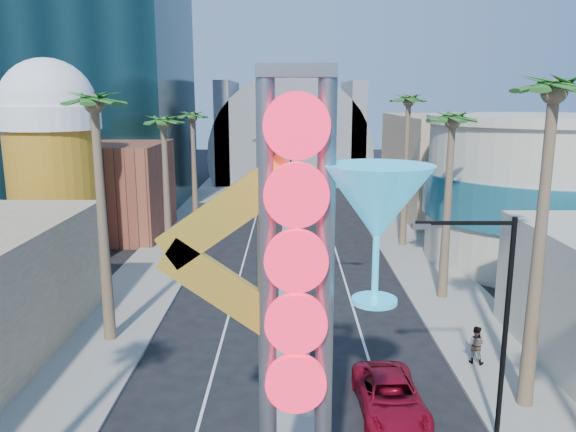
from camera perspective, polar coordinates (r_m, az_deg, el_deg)
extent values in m
cube|color=gray|center=(47.29, -11.29, -2.63)|extent=(5.00, 100.00, 0.15)
cube|color=gray|center=(47.36, 11.90, -2.64)|extent=(5.00, 100.00, 0.15)
cube|color=gray|center=(49.27, 0.30, -1.81)|extent=(1.60, 84.00, 0.15)
cube|color=brown|center=(51.00, -18.00, 2.58)|extent=(10.00, 10.00, 8.00)
cube|color=tan|center=(60.45, 15.68, 5.06)|extent=(10.00, 20.00, 10.00)
cylinder|color=#A87316|center=(43.79, -22.51, 2.11)|extent=(6.40, 6.40, 10.00)
cylinder|color=white|center=(43.28, -23.09, 9.16)|extent=(7.00, 7.00, 1.60)
sphere|color=white|center=(43.26, -23.18, 10.22)|extent=(6.60, 6.60, 6.60)
cylinder|color=#B3AC98|center=(44.32, 24.32, 2.06)|extent=(16.00, 16.00, 10.00)
cylinder|color=teal|center=(44.32, 24.32, 2.06)|extent=(16.60, 16.60, 3.00)
cylinder|color=#B3AC98|center=(43.82, 24.92, 8.90)|extent=(16.60, 16.60, 0.60)
cylinder|color=slate|center=(82.22, 0.23, 6.52)|extent=(22.00, 16.00, 22.00)
cube|color=slate|center=(82.47, -6.11, 8.56)|extent=(2.00, 16.00, 14.00)
cube|color=slate|center=(82.50, 6.56, 8.56)|extent=(2.00, 16.00, 14.00)
cylinder|color=slate|center=(13.92, -2.13, -10.49)|extent=(0.44, 0.44, 12.00)
cylinder|color=slate|center=(13.93, 3.73, -10.48)|extent=(0.44, 0.44, 12.00)
cube|color=slate|center=(12.86, 0.88, 14.57)|extent=(1.80, 0.50, 0.30)
cylinder|color=red|center=(12.52, 0.88, 9.15)|extent=(1.50, 0.25, 1.50)
cylinder|color=red|center=(12.69, 0.86, 2.14)|extent=(1.50, 0.25, 1.50)
cylinder|color=red|center=(13.04, 0.84, -4.58)|extent=(1.50, 0.25, 1.50)
cylinder|color=red|center=(13.57, 0.82, -10.87)|extent=(1.50, 0.25, 1.50)
cylinder|color=red|center=(14.24, 0.80, -16.63)|extent=(1.50, 0.25, 1.50)
cube|color=yellow|center=(13.19, -6.13, 0.46)|extent=(3.47, 0.25, 2.80)
cube|color=yellow|center=(13.73, -5.94, -7.74)|extent=(3.47, 0.25, 2.80)
cone|color=#29B9ED|center=(13.24, 9.09, 1.30)|extent=(2.60, 2.60, 1.80)
cylinder|color=#29B9ED|center=(13.62, 8.87, -5.32)|extent=(0.16, 0.16, 1.60)
cylinder|color=#29B9ED|center=(13.88, 8.76, -8.48)|extent=(1.10, 1.10, 0.12)
cylinder|color=black|center=(30.86, 0.42, -2.70)|extent=(0.18, 0.18, 8.00)
cube|color=black|center=(30.18, 3.86, 4.30)|extent=(3.60, 0.12, 0.12)
cube|color=slate|center=(30.34, 6.88, 4.09)|extent=(0.60, 0.25, 0.18)
cylinder|color=black|center=(54.42, 0.28, 3.72)|extent=(0.18, 0.18, 8.00)
cube|color=black|center=(54.02, -1.64, 7.71)|extent=(3.60, 0.12, 0.12)
cube|color=slate|center=(54.10, -3.35, 7.60)|extent=(0.60, 0.25, 0.18)
cylinder|color=black|center=(20.83, 21.21, -10.92)|extent=(0.18, 0.18, 8.00)
cube|color=black|center=(19.18, 17.54, -0.68)|extent=(3.24, 0.12, 0.12)
cube|color=slate|center=(18.82, 13.34, -0.99)|extent=(0.60, 0.25, 0.18)
cylinder|color=brown|center=(27.98, -18.30, -1.16)|extent=(0.40, 0.40, 11.50)
sphere|color=#1D551C|center=(27.32, -19.10, 10.67)|extent=(2.40, 2.40, 2.40)
cylinder|color=brown|center=(41.38, -12.23, 2.22)|extent=(0.40, 0.40, 10.00)
sphere|color=#1D551C|center=(40.86, -12.54, 9.15)|extent=(2.40, 2.40, 2.40)
cylinder|color=brown|center=(53.04, -9.51, 4.43)|extent=(0.40, 0.40, 10.00)
sphere|color=#1D551C|center=(52.63, -9.70, 9.83)|extent=(2.40, 2.40, 2.40)
cylinder|color=brown|center=(22.63, 24.07, -3.99)|extent=(0.40, 0.40, 12.00)
sphere|color=#1D551C|center=(21.87, 25.42, 11.33)|extent=(2.40, 2.40, 2.40)
cylinder|color=brown|center=(33.79, 15.85, 0.31)|extent=(0.40, 0.40, 10.50)
sphere|color=#1D551C|center=(33.17, 16.37, 9.23)|extent=(2.40, 2.40, 2.40)
cylinder|color=brown|center=(45.21, 11.84, 4.01)|extent=(0.40, 0.40, 11.50)
sphere|color=#1D551C|center=(44.80, 12.16, 11.31)|extent=(2.40, 2.40, 2.40)
imported|color=maroon|center=(22.64, 10.33, -17.62)|extent=(2.49, 5.16, 1.42)
imported|color=gray|center=(26.98, 18.49, -12.29)|extent=(1.04, 0.95, 1.73)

